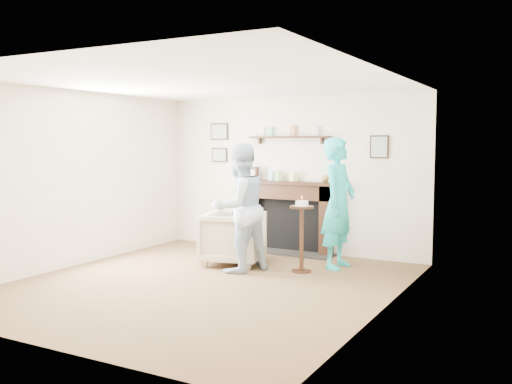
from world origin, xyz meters
TOP-DOWN VIEW (x-y plane):
  - ground at (0.00, 0.00)m, footprint 5.00×5.00m
  - room_shell at (-0.00, 0.69)m, footprint 4.54×5.02m
  - armchair at (-0.30, 1.19)m, footprint 1.02×1.01m
  - man at (0.01, 0.84)m, footprint 0.94×1.04m
  - woman at (1.12, 1.69)m, footprint 0.46×0.68m
  - pedestal_table at (0.77, 1.21)m, footprint 0.32×0.32m

SIDE VIEW (x-z plane):
  - ground at x=0.00m, z-range 0.00..0.00m
  - armchair at x=-0.30m, z-range -0.38..0.38m
  - man at x=0.01m, z-range -0.88..0.88m
  - woman at x=1.12m, z-range -0.92..0.92m
  - pedestal_table at x=0.77m, z-range 0.12..1.16m
  - room_shell at x=0.00m, z-range 0.36..2.88m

